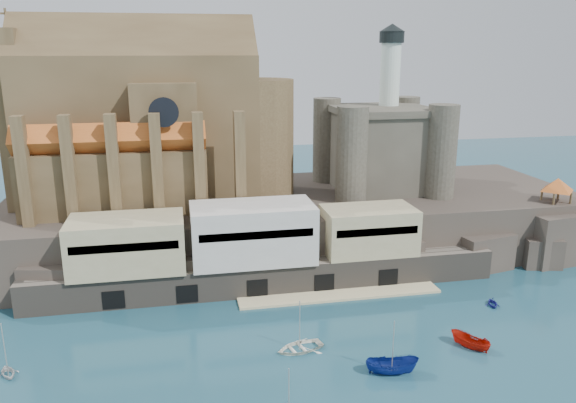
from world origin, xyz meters
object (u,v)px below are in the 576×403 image
(church, at_px, (153,128))
(castle_keep, at_px, (381,144))
(pavilion, at_px, (557,186))
(boat_2, at_px, (392,373))

(church, distance_m, castle_keep, 40.39)
(church, relative_size, castle_keep, 1.60)
(castle_keep, xyz_separation_m, pavilion, (25.92, -15.08, -5.59))
(castle_keep, height_order, pavilion, castle_keep)
(church, distance_m, pavilion, 68.65)
(castle_keep, height_order, boat_2, castle_keep)
(pavilion, bearing_deg, boat_2, -144.38)
(church, bearing_deg, boat_2, -59.76)
(pavilion, xyz_separation_m, boat_2, (-40.13, -28.76, -12.73))
(church, height_order, pavilion, church)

